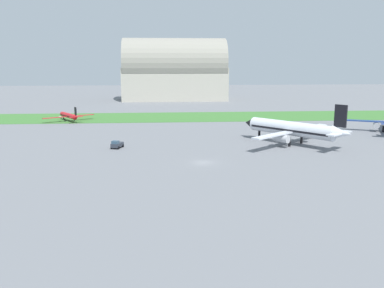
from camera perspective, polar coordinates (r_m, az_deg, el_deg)
The scene contains 6 objects.
ground_plane at distance 81.08m, azimuth 1.65°, elevation -2.67°, with size 600.00×600.00×0.00m, color slate.
grass_taxiway_strip at distance 150.74m, azimuth -1.21°, elevation 3.91°, with size 360.00×28.00×0.08m, color #3D7533.
airplane_midfield_jet at distance 101.72m, azimuth 14.22°, elevation 2.10°, with size 24.91×25.45×10.77m.
airplane_taxiing_turboprop at distance 145.56m, azimuth -17.21°, elevation 3.91°, with size 15.87×13.91×5.47m.
pushback_tug_near_gate at distance 96.26m, azimuth -10.70°, elevation -0.06°, with size 2.98×3.99×1.95m.
hangar_distant at distance 221.82m, azimuth -2.52°, elevation 10.38°, with size 56.31×26.55×33.34m.
Camera 1 is at (-8.44, -78.19, 19.73)m, focal length 37.28 mm.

